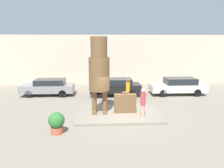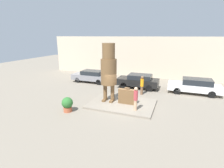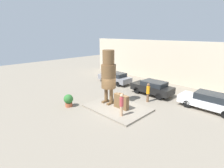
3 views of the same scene
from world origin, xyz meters
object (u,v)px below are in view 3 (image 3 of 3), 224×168
object	(u,v)px
giant_suitcase	(121,101)
parked_car_white	(210,101)
parked_car_black	(152,87)
planter_pot	(68,100)
worker_hivis	(148,92)
parked_car_grey	(115,77)
tourist	(121,104)
statue_figure	(109,73)

from	to	relation	value
giant_suitcase	parked_car_white	distance (m)	7.35
parked_car_black	planter_pot	bearing A→B (deg)	65.78
giant_suitcase	planter_pot	bearing A→B (deg)	-144.10
parked_car_white	worker_hivis	distance (m)	5.12
parked_car_black	parked_car_grey	bearing A→B (deg)	-3.92
parked_car_black	tourist	bearing A→B (deg)	100.73
tourist	parked_car_black	bearing A→B (deg)	100.73
statue_figure	parked_car_black	size ratio (longest dim) A/B	1.10
tourist	parked_car_white	bearing A→B (deg)	55.11
statue_figure	parked_car_white	size ratio (longest dim) A/B	1.00
parked_car_white	giant_suitcase	bearing A→B (deg)	44.51
statue_figure	parked_car_grey	bearing A→B (deg)	129.37
parked_car_grey	planter_pot	distance (m)	8.52
parked_car_white	tourist	bearing A→B (deg)	55.11
parked_car_white	parked_car_grey	bearing A→B (deg)	-1.75
parked_car_black	worker_hivis	xyz separation A→B (m)	(0.79, -2.02, 0.19)
giant_suitcase	worker_hivis	world-z (taller)	worker_hivis
giant_suitcase	planter_pot	world-z (taller)	giant_suitcase
parked_car_grey	giant_suitcase	bearing A→B (deg)	137.64
parked_car_white	worker_hivis	xyz separation A→B (m)	(-4.68, -2.07, 0.20)
parked_car_grey	parked_car_white	world-z (taller)	parked_car_white
giant_suitcase	planter_pot	size ratio (longest dim) A/B	1.25
tourist	planter_pot	xyz separation A→B (m)	(-4.67, -1.68, -0.52)
statue_figure	parked_car_black	world-z (taller)	statue_figure
statue_figure	tourist	world-z (taller)	statue_figure
giant_suitcase	worker_hivis	xyz separation A→B (m)	(0.56, 3.08, 0.24)
statue_figure	tourist	size ratio (longest dim) A/B	2.68
giant_suitcase	statue_figure	bearing A→B (deg)	176.42
planter_pot	giant_suitcase	bearing A→B (deg)	35.90
giant_suitcase	worker_hivis	bearing A→B (deg)	79.63
tourist	worker_hivis	distance (m)	4.12
tourist	parked_car_grey	size ratio (longest dim) A/B	0.39
statue_figure	giant_suitcase	bearing A→B (deg)	-3.58
tourist	parked_car_white	world-z (taller)	tourist
statue_figure	giant_suitcase	distance (m)	2.69
planter_pot	worker_hivis	world-z (taller)	worker_hivis
tourist	worker_hivis	size ratio (longest dim) A/B	0.98
giant_suitcase	parked_car_black	distance (m)	5.11
tourist	parked_car_grey	xyz separation A→B (m)	(-6.96, 6.52, -0.35)
statue_figure	parked_car_white	bearing A→B (deg)	36.45
tourist	statue_figure	bearing A→B (deg)	156.06
parked_car_black	planter_pot	xyz separation A→B (m)	(-3.51, -7.81, -0.20)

